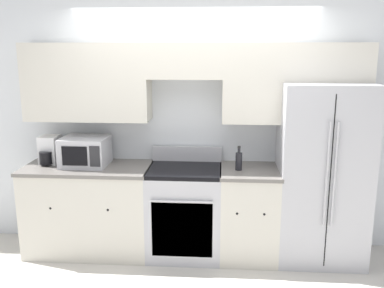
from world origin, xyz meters
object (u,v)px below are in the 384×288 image
object	(u,v)px
refrigerator	(321,173)
bottle	(239,161)
oven_range	(185,211)
microwave	(85,151)

from	to	relation	value
refrigerator	bottle	bearing A→B (deg)	-174.66
oven_range	microwave	size ratio (longest dim) A/B	2.37
oven_range	refrigerator	distance (m)	1.42
refrigerator	bottle	world-z (taller)	refrigerator
bottle	refrigerator	bearing A→B (deg)	5.34
oven_range	refrigerator	world-z (taller)	refrigerator
microwave	bottle	bearing A→B (deg)	-2.56
oven_range	refrigerator	bearing A→B (deg)	2.08
microwave	bottle	distance (m)	1.56
refrigerator	bottle	size ratio (longest dim) A/B	7.35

